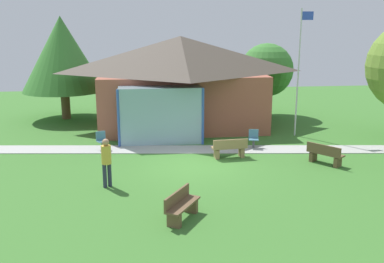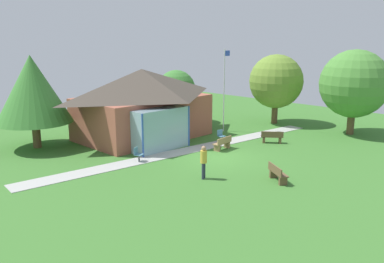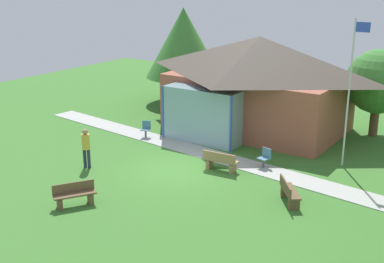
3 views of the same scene
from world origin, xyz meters
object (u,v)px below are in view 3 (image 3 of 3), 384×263
at_px(patio_chair_lawn_spare, 265,159).
at_px(bench_rear_near_path, 220,162).
at_px(bench_mid_right, 289,192).
at_px(patio_chair_west, 146,130).
at_px(pavilion, 256,82).
at_px(bench_front_center, 75,195).
at_px(tree_behind_pavilion_right, 378,82).
at_px(flagpole, 350,88).
at_px(tree_behind_pavilion_left, 184,43).
at_px(visitor_strolling_lawn, 86,145).

bearing_deg(patio_chair_lawn_spare, bench_rear_near_path, 56.22).
height_order(bench_mid_right, patio_chair_west, patio_chair_west).
height_order(pavilion, patio_chair_west, pavilion).
relative_size(bench_front_center, tree_behind_pavilion_right, 0.34).
bearing_deg(bench_front_center, tree_behind_pavilion_right, -172.62).
relative_size(bench_rear_near_path, tree_behind_pavilion_right, 0.34).
bearing_deg(bench_rear_near_path, flagpole, 35.21).
bearing_deg(tree_behind_pavilion_left, tree_behind_pavilion_right, -2.18).
bearing_deg(bench_mid_right, patio_chair_west, -146.33).
height_order(patio_chair_west, tree_behind_pavilion_left, tree_behind_pavilion_left).
distance_m(pavilion, bench_rear_near_path, 6.73).
height_order(bench_mid_right, visitor_strolling_lawn, visitor_strolling_lawn).
distance_m(bench_mid_right, bench_rear_near_path, 3.90).
distance_m(patio_chair_west, tree_behind_pavilion_right, 11.97).
xyz_separation_m(bench_front_center, patio_chair_west, (-2.86, 7.63, 0.01)).
xyz_separation_m(pavilion, visitor_strolling_lawn, (-3.41, -9.08, -1.56)).
bearing_deg(bench_front_center, patio_chair_lawn_spare, -177.17).
bearing_deg(bench_mid_right, pavilion, 177.33).
distance_m(patio_chair_lawn_spare, tree_behind_pavilion_right, 8.13).
relative_size(patio_chair_lawn_spare, tree_behind_pavilion_left, 0.14).
distance_m(pavilion, patio_chair_lawn_spare, 6.06).
bearing_deg(bench_front_center, flagpole, 175.90).
bearing_deg(tree_behind_pavilion_right, patio_chair_west, -144.45).
bearing_deg(pavilion, tree_behind_pavilion_right, 23.74).
height_order(bench_mid_right, tree_behind_pavilion_right, tree_behind_pavilion_right).
bearing_deg(patio_chair_west, pavilion, -155.69).
height_order(bench_mid_right, bench_rear_near_path, same).
xyz_separation_m(flagpole, patio_chair_lawn_spare, (-2.75, -2.08, -3.03)).
bearing_deg(flagpole, visitor_strolling_lawn, -145.22).
relative_size(bench_mid_right, visitor_strolling_lawn, 0.84).
bearing_deg(bench_rear_near_path, bench_front_center, -118.59).
relative_size(bench_front_center, patio_chair_lawn_spare, 1.75).
relative_size(patio_chair_west, tree_behind_pavilion_left, 0.14).
bearing_deg(bench_mid_right, tree_behind_pavilion_right, 140.48).
height_order(bench_front_center, tree_behind_pavilion_right, tree_behind_pavilion_right).
bearing_deg(bench_rear_near_path, tree_behind_pavilion_right, 60.59).
bearing_deg(pavilion, bench_front_center, -95.22).
xyz_separation_m(bench_rear_near_path, tree_behind_pavilion_left, (-8.17, 9.10, 3.45)).
relative_size(pavilion, visitor_strolling_lawn, 5.57).
distance_m(flagpole, tree_behind_pavilion_left, 13.57).
height_order(pavilion, bench_rear_near_path, pavilion).
bearing_deg(flagpole, patio_chair_west, -170.58).
bearing_deg(patio_chair_west, bench_rear_near_path, 138.15).
height_order(flagpole, bench_mid_right, flagpole).
xyz_separation_m(bench_mid_right, visitor_strolling_lawn, (-8.60, -1.56, 0.62)).
height_order(bench_rear_near_path, patio_chair_lawn_spare, patio_chair_lawn_spare).
bearing_deg(flagpole, bench_rear_near_path, -140.50).
xyz_separation_m(bench_front_center, bench_rear_near_path, (2.62, 5.81, 0.00)).
relative_size(pavilion, bench_rear_near_path, 6.34).
bearing_deg(patio_chair_lawn_spare, bench_front_center, 73.02).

